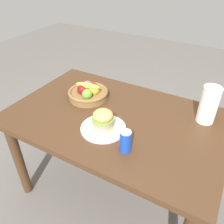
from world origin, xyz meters
name	(u,v)px	position (x,y,z in m)	size (l,w,h in m)	color
ground_plane	(115,188)	(0.00, 0.00, 0.00)	(8.00, 8.00, 0.00)	slate
dining_table	(115,128)	(0.00, 0.00, 0.65)	(1.40, 0.90, 0.75)	#4C301C
plate	(103,128)	(0.00, -0.15, 0.76)	(0.28, 0.28, 0.01)	white
sandwich	(103,119)	(0.00, -0.15, 0.82)	(0.13, 0.13, 0.12)	#E5BC75
soda_can	(126,141)	(0.20, -0.25, 0.81)	(0.07, 0.07, 0.13)	blue
fruit_basket	(88,92)	(-0.28, 0.10, 0.80)	(0.29, 0.29, 0.14)	olive
paper_towel_roll	(209,105)	(0.52, 0.24, 0.87)	(0.11, 0.11, 0.24)	white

